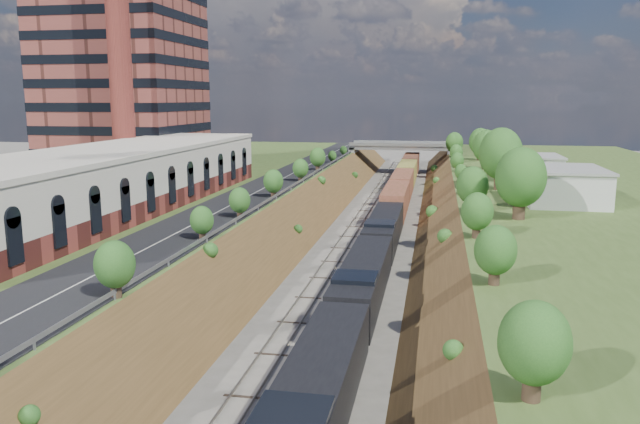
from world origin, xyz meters
TOP-DOWN VIEW (x-y plane):
  - platform_left at (-33.00, 60.00)m, footprint 44.00×180.00m
  - platform_right at (33.00, 60.00)m, footprint 44.00×180.00m
  - embankment_left at (-11.00, 60.00)m, footprint 10.00×180.00m
  - embankment_right at (11.00, 60.00)m, footprint 10.00×180.00m
  - rail_left_track at (-2.60, 60.00)m, footprint 1.58×180.00m
  - rail_right_track at (2.60, 60.00)m, footprint 1.58×180.00m
  - road at (-15.50, 60.00)m, footprint 8.00×180.00m
  - guardrail at (-11.40, 59.80)m, footprint 0.10×171.00m
  - commercial_building at (-28.00, 38.00)m, footprint 14.30×62.30m
  - highrise_tower at (-44.00, 72.00)m, footprint 22.00×22.00m
  - smokestack at (-36.00, 56.00)m, footprint 3.20×3.20m
  - overpass at (0.00, 122.00)m, footprint 24.50×8.30m
  - white_building_near at (23.50, 52.00)m, footprint 9.00×12.00m
  - white_building_far at (23.00, 74.00)m, footprint 8.00×10.00m
  - tree_right_large at (17.00, 40.00)m, footprint 5.25×5.25m
  - tree_left_crest at (-11.80, 20.00)m, footprint 2.45×2.45m
  - freight_train at (2.60, 60.23)m, footprint 3.30×132.29m

SIDE VIEW (x-z plane):
  - embankment_left at x=-11.00m, z-range -5.00..5.00m
  - embankment_right at x=11.00m, z-range -5.00..5.00m
  - rail_left_track at x=-2.60m, z-range 0.00..0.18m
  - rail_right_track at x=2.60m, z-range 0.00..0.18m
  - platform_left at x=-33.00m, z-range 0.00..5.00m
  - platform_right at x=33.00m, z-range 0.00..5.00m
  - freight_train at x=2.60m, z-range 0.30..5.16m
  - overpass at x=0.00m, z-range 1.22..8.62m
  - road at x=-15.50m, z-range 5.00..5.10m
  - guardrail at x=-11.40m, z-range 5.20..5.90m
  - white_building_far at x=23.00m, z-range 5.00..8.60m
  - white_building_near at x=23.50m, z-range 5.00..9.00m
  - tree_left_crest at x=-11.80m, z-range 5.26..8.82m
  - commercial_building at x=-28.00m, z-range 5.01..12.01m
  - tree_right_large at x=17.00m, z-range 5.58..13.19m
  - smokestack at x=-36.00m, z-range 5.00..45.00m
  - highrise_tower at x=-44.00m, z-range 5.93..59.83m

